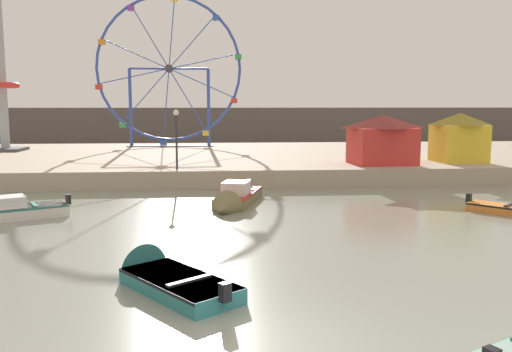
{
  "coord_description": "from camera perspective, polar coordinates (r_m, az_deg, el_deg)",
  "views": [
    {
      "loc": [
        -1.02,
        -9.77,
        4.69
      ],
      "look_at": [
        0.85,
        12.95,
        1.67
      ],
      "focal_mm": 37.52,
      "sensor_mm": 36.0,
      "label": 1
    }
  ],
  "objects": [
    {
      "name": "drop_tower_steel_tower",
      "position": [
        47.46,
        -25.48,
        8.89
      ],
      "size": [
        2.8,
        2.8,
        13.09
      ],
      "color": "#999EA3",
      "rests_on": "quay_promenade"
    },
    {
      "name": "ground_plane",
      "position": [
        10.89,
        1.19,
        -17.98
      ],
      "size": [
        240.0,
        240.0,
        0.0
      ],
      "primitive_type": "plane",
      "color": "gray"
    },
    {
      "name": "motorboat_olive_wood",
      "position": [
        25.05,
        -2.37,
        -2.47
      ],
      "size": [
        2.94,
        5.91,
        1.55
      ],
      "rotation": [
        0.0,
        0.0,
        4.43
      ],
      "color": "olive",
      "rests_on": "ground_plane"
    },
    {
      "name": "promenade_lamp_near",
      "position": [
        30.91,
        -8.49,
        4.9
      ],
      "size": [
        0.32,
        0.32,
        3.38
      ],
      "color": "#2D2D33",
      "rests_on": "quay_promenade"
    },
    {
      "name": "motorboat_teal_painted",
      "position": [
        14.58,
        -10.24,
        -10.43
      ],
      "size": [
        3.84,
        4.41,
        1.43
      ],
      "rotation": [
        0.0,
        0.0,
        2.22
      ],
      "color": "teal",
      "rests_on": "ground_plane"
    },
    {
      "name": "ferris_wheel_blue_frame",
      "position": [
        48.42,
        -9.26,
        10.98
      ],
      "size": [
        12.74,
        1.2,
        13.19
      ],
      "color": "#334CA8",
      "rests_on": "quay_promenade"
    },
    {
      "name": "carnival_booth_red_striped",
      "position": [
        34.13,
        13.33,
        3.89
      ],
      "size": [
        4.37,
        3.5,
        3.04
      ],
      "rotation": [
        0.0,
        0.0,
        0.1
      ],
      "color": "red",
      "rests_on": "quay_promenade"
    },
    {
      "name": "distant_town_skyline",
      "position": [
        68.28,
        -3.86,
        5.44
      ],
      "size": [
        140.0,
        3.0,
        4.4
      ],
      "primitive_type": "cube",
      "color": "#564C47",
      "rests_on": "ground_plane"
    },
    {
      "name": "motorboat_white_red_stripe",
      "position": [
        24.43,
        -25.38,
        -3.5
      ],
      "size": [
        4.57,
        3.25,
        1.39
      ],
      "rotation": [
        0.0,
        0.0,
        3.61
      ],
      "color": "silver",
      "rests_on": "ground_plane"
    },
    {
      "name": "quay_promenade",
      "position": [
        41.26,
        -3.26,
        1.74
      ],
      "size": [
        110.0,
        22.71,
        1.05
      ],
      "primitive_type": "cube",
      "color": "tan",
      "rests_on": "ground_plane"
    },
    {
      "name": "carnival_booth_yellow_awning",
      "position": [
        37.05,
        20.83,
        3.97
      ],
      "size": [
        3.32,
        3.06,
        3.16
      ],
      "rotation": [
        0.0,
        0.0,
        0.03
      ],
      "color": "yellow",
      "rests_on": "quay_promenade"
    }
  ]
}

